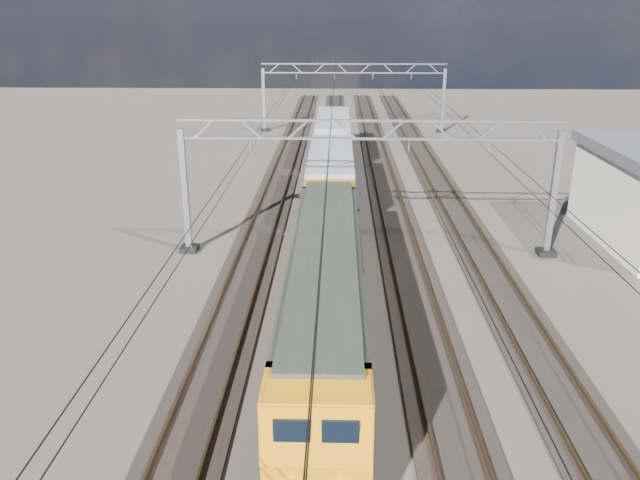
{
  "coord_description": "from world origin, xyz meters",
  "views": [
    {
      "loc": [
        -1.57,
        -27.1,
        12.11
      ],
      "look_at": [
        -2.34,
        -0.6,
        2.4
      ],
      "focal_mm": 35.0,
      "sensor_mm": 36.0,
      "label": 1
    }
  ],
  "objects_px": {
    "catenary_gantry_mid": "(368,182)",
    "hopper_wagon_mid": "(333,134)",
    "catenary_gantry_far": "(353,95)",
    "locomotive": "(325,284)",
    "hopper_wagon_lead": "(331,174)"
  },
  "relations": [
    {
      "from": "locomotive",
      "to": "hopper_wagon_lead",
      "type": "bearing_deg",
      "value": 90.0
    },
    {
      "from": "catenary_gantry_mid",
      "to": "locomotive",
      "type": "bearing_deg",
      "value": -102.19
    },
    {
      "from": "catenary_gantry_mid",
      "to": "catenary_gantry_far",
      "type": "xyz_separation_m",
      "value": [
        0.0,
        36.0,
        0.0
      ]
    },
    {
      "from": "hopper_wagon_lead",
      "to": "catenary_gantry_far",
      "type": "bearing_deg",
      "value": 85.85
    },
    {
      "from": "catenary_gantry_far",
      "to": "hopper_wagon_lead",
      "type": "distance_m",
      "value": 27.68
    },
    {
      "from": "catenary_gantry_mid",
      "to": "hopper_wagon_mid",
      "type": "distance_m",
      "value": 22.79
    },
    {
      "from": "catenary_gantry_far",
      "to": "locomotive",
      "type": "height_order",
      "value": "catenary_gantry_far"
    },
    {
      "from": "catenary_gantry_mid",
      "to": "locomotive",
      "type": "xyz_separation_m",
      "value": [
        -2.0,
        -9.26,
        -1.58
      ]
    },
    {
      "from": "catenary_gantry_far",
      "to": "hopper_wagon_lead",
      "type": "height_order",
      "value": "catenary_gantry_far"
    },
    {
      "from": "catenary_gantry_far",
      "to": "locomotive",
      "type": "bearing_deg",
      "value": -92.53
    },
    {
      "from": "hopper_wagon_lead",
      "to": "hopper_wagon_mid",
      "type": "distance_m",
      "value": 14.2
    },
    {
      "from": "catenary_gantry_far",
      "to": "locomotive",
      "type": "relative_size",
      "value": 0.94
    },
    {
      "from": "catenary_gantry_far",
      "to": "hopper_wagon_mid",
      "type": "height_order",
      "value": "catenary_gantry_far"
    },
    {
      "from": "catenary_gantry_mid",
      "to": "hopper_wagon_mid",
      "type": "xyz_separation_m",
      "value": [
        -2.0,
        22.64,
        -1.67
      ]
    },
    {
      "from": "locomotive",
      "to": "hopper_wagon_lead",
      "type": "xyz_separation_m",
      "value": [
        -0.0,
        17.7,
        -0.09
      ]
    }
  ]
}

